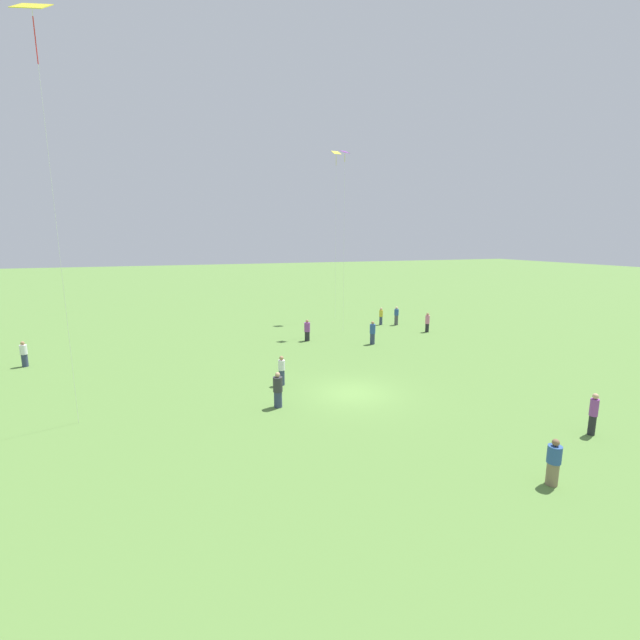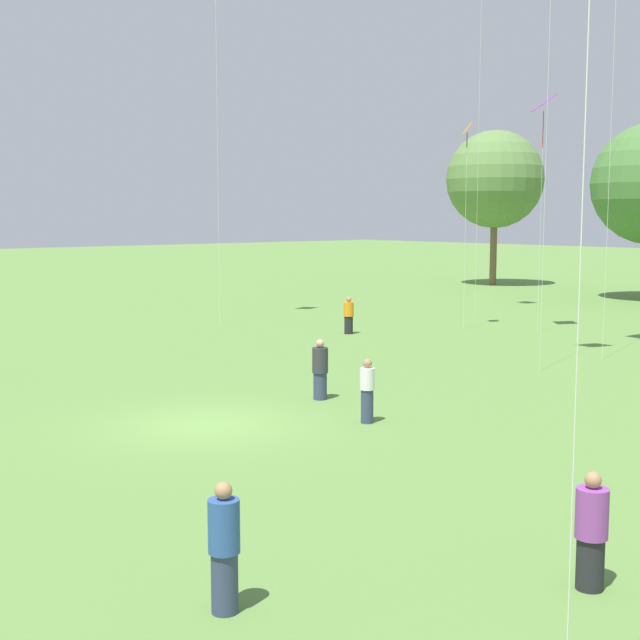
{
  "view_description": "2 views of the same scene",
  "coord_description": "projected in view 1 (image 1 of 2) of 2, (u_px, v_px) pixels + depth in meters",
  "views": [
    {
      "loc": [
        -19.61,
        9.1,
        8.06
      ],
      "look_at": [
        1.63,
        1.31,
        3.74
      ],
      "focal_mm": 24.0,
      "sensor_mm": 36.0,
      "label": 1
    },
    {
      "loc": [
        18.79,
        -12.31,
        5.34
      ],
      "look_at": [
        4.14,
        0.27,
        3.05
      ],
      "focal_mm": 50.0,
      "sensor_mm": 36.0,
      "label": 2
    }
  ],
  "objects": [
    {
      "name": "ground_plane",
      "position": [
        354.0,
        393.0,
        22.67
      ],
      "size": [
        240.0,
        240.0,
        0.0
      ],
      "primitive_type": "plane",
      "color": "#5B843D"
    },
    {
      "name": "person_0",
      "position": [
        554.0,
        463.0,
        14.1
      ],
      "size": [
        0.64,
        0.64,
        1.62
      ],
      "rotation": [
        0.0,
        0.0,
        3.86
      ],
      "color": "#847056",
      "rests_on": "ground_plane"
    },
    {
      "name": "person_1",
      "position": [
        24.0,
        354.0,
        27.21
      ],
      "size": [
        0.56,
        0.56,
        1.66
      ],
      "rotation": [
        0.0,
        0.0,
        5.15
      ],
      "color": "#333D5B",
      "rests_on": "ground_plane"
    },
    {
      "name": "person_2",
      "position": [
        381.0,
        316.0,
        40.5
      ],
      "size": [
        0.43,
        0.43,
        1.64
      ],
      "rotation": [
        0.0,
        0.0,
        2.83
      ],
      "color": "#333D5B",
      "rests_on": "ground_plane"
    },
    {
      "name": "person_3",
      "position": [
        593.0,
        414.0,
        17.7
      ],
      "size": [
        0.47,
        0.47,
        1.81
      ],
      "rotation": [
        0.0,
        0.0,
        0.69
      ],
      "color": "#232328",
      "rests_on": "ground_plane"
    },
    {
      "name": "person_4",
      "position": [
        282.0,
        371.0,
        23.76
      ],
      "size": [
        0.5,
        0.5,
        1.68
      ],
      "rotation": [
        0.0,
        0.0,
        2.01
      ],
      "color": "#333D5B",
      "rests_on": "ground_plane"
    },
    {
      "name": "person_5",
      "position": [
        427.0,
        322.0,
        37.32
      ],
      "size": [
        0.52,
        0.52,
        1.72
      ],
      "rotation": [
        0.0,
        0.0,
        2.49
      ],
      "color": "#232328",
      "rests_on": "ground_plane"
    },
    {
      "name": "person_6",
      "position": [
        396.0,
        316.0,
        40.37
      ],
      "size": [
        0.54,
        0.54,
        1.76
      ],
      "rotation": [
        0.0,
        0.0,
        2.69
      ],
      "color": "#4C4C51",
      "rests_on": "ground_plane"
    },
    {
      "name": "person_7",
      "position": [
        373.0,
        333.0,
        33.0
      ],
      "size": [
        0.6,
        0.6,
        1.81
      ],
      "rotation": [
        0.0,
        0.0,
        2.53
      ],
      "color": "#333D5B",
      "rests_on": "ground_plane"
    },
    {
      "name": "person_8",
      "position": [
        278.0,
        390.0,
        20.63
      ],
      "size": [
        0.56,
        0.56,
        1.76
      ],
      "rotation": [
        0.0,
        0.0,
        4.45
      ],
      "color": "#333D5B",
      "rests_on": "ground_plane"
    },
    {
      "name": "person_10",
      "position": [
        307.0,
        331.0,
        34.09
      ],
      "size": [
        0.55,
        0.55,
        1.73
      ],
      "rotation": [
        0.0,
        0.0,
        3.33
      ],
      "color": "#232328",
      "rests_on": "ground_plane"
    },
    {
      "name": "kite_4",
      "position": [
        336.0,
        164.0,
        41.31
      ],
      "size": [
        0.77,
        0.85,
        16.4
      ],
      "rotation": [
        0.0,
        0.0,
        4.02
      ],
      "color": "yellow",
      "rests_on": "ground_plane"
    },
    {
      "name": "kite_5",
      "position": [
        345.0,
        168.0,
        35.23
      ],
      "size": [
        0.8,
        0.82,
        15.18
      ],
      "rotation": [
        0.0,
        0.0,
        4.3
      ],
      "color": "purple",
      "rests_on": "ground_plane"
    },
    {
      "name": "kite_7",
      "position": [
        34.0,
        24.0,
        16.04
      ],
      "size": [
        1.27,
        1.37,
        16.9
      ],
      "rotation": [
        0.0,
        0.0,
        3.66
      ],
      "color": "yellow",
      "rests_on": "ground_plane"
    }
  ]
}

